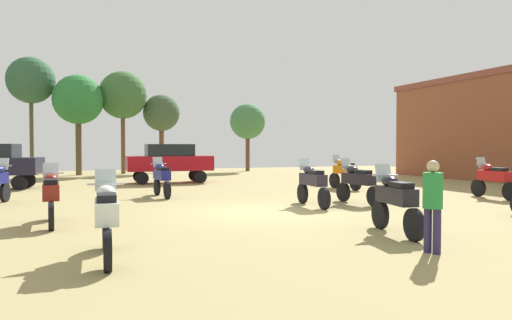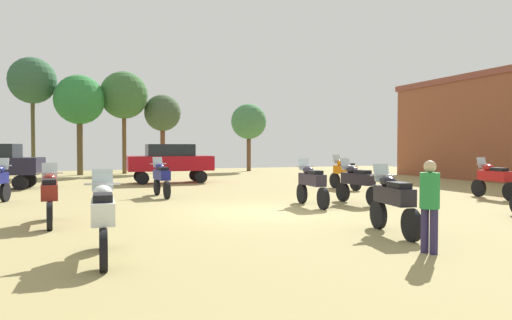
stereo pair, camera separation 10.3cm
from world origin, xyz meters
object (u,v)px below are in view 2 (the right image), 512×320
Objects in this scene: tree_5 at (79,100)px; car_1 at (170,160)px; motorcycle_9 at (103,216)px; person_1 at (430,200)px; tree_2 at (249,122)px; motorcycle_12 at (161,178)px; motorcycle_3 at (312,183)px; motorcycle_4 at (357,182)px; tree_7 at (163,114)px; motorcycle_10 at (493,179)px; tree_1 at (124,96)px; motorcycle_2 at (393,200)px; motorcycle_1 at (50,195)px; tree_3 at (32,81)px; motorcycle_6 at (345,172)px.

car_1 is at bearing -62.33° from tree_5.
person_1 is (5.42, -1.54, 0.23)m from motorcycle_9.
person_1 is 27.73m from tree_2.
person_1 is at bearing -80.12° from motorcycle_12.
motorcycle_3 is 1.01× the size of motorcycle_4.
motorcycle_4 is 0.40× the size of tree_7.
motorcycle_10 is 1.31× the size of person_1.
motorcycle_9 is at bearing -94.91° from tree_1.
motorcycle_3 is 5.95m from motorcycle_12.
motorcycle_10 is at bearing -9.40° from motorcycle_4.
motorcycle_2 is at bearing -102.15° from tree_2.
tree_1 is (3.25, 21.03, 4.65)m from motorcycle_1.
motorcycle_10 is 0.28× the size of tree_3.
motorcycle_1 is at bearing -179.98° from motorcycle_4.
motorcycle_6 is at bearing 73.78° from motorcycle_2.
car_1 is 0.62× the size of tree_1.
motorcycle_6 is 1.32× the size of person_1.
motorcycle_12 is (-11.17, 4.69, -0.00)m from motorcycle_10.
car_1 reaches higher than motorcycle_9.
motorcycle_9 is (1.10, -4.04, 0.00)m from motorcycle_1.
tree_7 is at bearing 93.00° from motorcycle_4.
motorcycle_6 is 0.42× the size of tree_2.
car_1 is at bearing -128.67° from tree_2.
tree_7 is at bearing 10.48° from tree_5.
motorcycle_1 is 9.20m from motorcycle_4.
motorcycle_6 is 1.01× the size of motorcycle_10.
motorcycle_4 is at bearing -81.12° from tree_7.
motorcycle_4 is at bearing 33.16° from motorcycle_9.
car_1 is (-2.14, 15.78, 0.44)m from motorcycle_2.
motorcycle_1 is 14.64m from motorcycle_10.
tree_5 reaches higher than motorcycle_4.
tree_7 is at bearing 115.97° from motorcycle_10.
motorcycle_2 is 4.83m from motorcycle_3.
tree_3 is 1.37× the size of tree_7.
tree_7 is at bearing 101.32° from motorcycle_2.
motorcycle_6 is 16.03m from tree_2.
motorcycle_1 is 0.44× the size of tree_2.
motorcycle_1 is 0.40× the size of tree_7.
tree_1 is (-1.62, 9.12, 4.20)m from car_1.
tree_5 is at bearing 120.65° from motorcycle_6.
tree_2 is at bearing 146.18° from person_1.
tree_3 is (-14.90, -0.22, 2.36)m from tree_2.
tree_2 reaches higher than motorcycle_3.
motorcycle_9 is 1.04× the size of motorcycle_12.
tree_7 is (-3.21, 20.53, 3.50)m from motorcycle_4.
motorcycle_2 is 0.30× the size of tree_1.
motorcycle_9 is (-6.39, -4.97, -0.01)m from motorcycle_3.
motorcycle_9 is 9.63m from motorcycle_12.
tree_5 is (-8.76, 19.50, 4.17)m from motorcycle_4.
tree_1 is 2.95m from tree_5.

